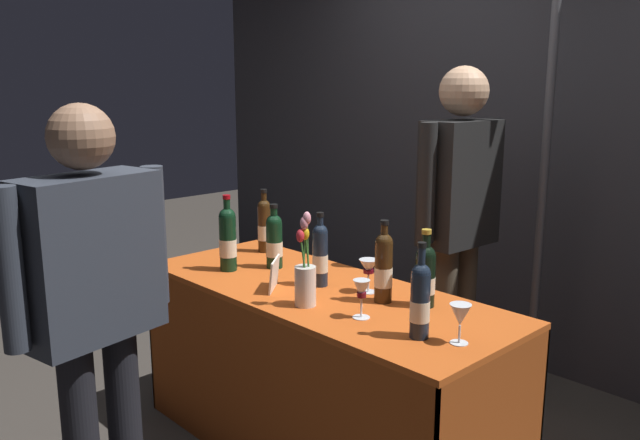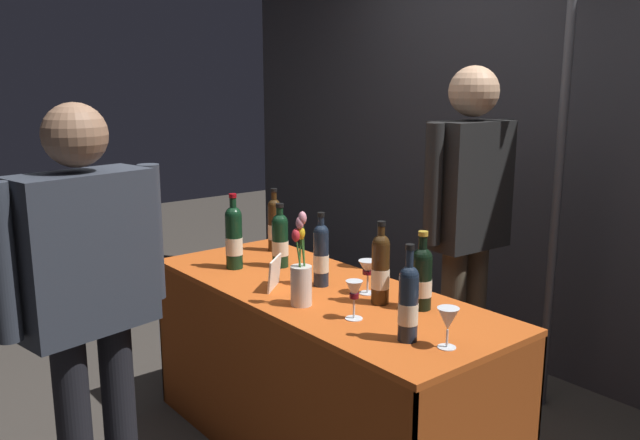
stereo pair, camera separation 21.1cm
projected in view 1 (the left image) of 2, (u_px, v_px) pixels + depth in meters
The scene contains 17 objects.
back_partition at pixel (519, 111), 3.66m from camera, with size 5.20×0.12×2.92m, color #2D2D33.
tasting_table at pixel (320, 341), 2.81m from camera, with size 1.74×0.68×0.76m.
featured_wine_bottle at pixel (420, 299), 2.21m from camera, with size 0.07×0.07×0.34m.
display_bottle_0 at pixel (264, 225), 3.33m from camera, with size 0.07×0.07×0.33m.
display_bottle_1 at pixel (384, 267), 2.57m from camera, with size 0.07×0.07×0.33m.
display_bottle_2 at pixel (425, 274), 2.53m from camera, with size 0.08×0.08×0.31m.
display_bottle_3 at pixel (320, 254), 2.78m from camera, with size 0.07×0.07×0.32m.
display_bottle_4 at pixel (228, 238), 3.00m from camera, with size 0.08×0.08×0.36m.
display_bottle_5 at pixel (274, 240), 3.05m from camera, with size 0.08×0.08×0.31m.
wine_glass_near_vendor at pixel (368, 268), 2.69m from camera, with size 0.08×0.08×0.14m.
wine_glass_mid at pixel (362, 291), 2.40m from camera, with size 0.07×0.07×0.15m.
wine_glass_near_taster at pixel (460, 316), 2.17m from camera, with size 0.07×0.07×0.14m.
flower_vase at pixel (305, 276), 2.53m from camera, with size 0.08×0.08×0.38m.
brochure_stand at pixel (274, 274), 2.74m from camera, with size 0.17×0.01×0.13m, color silver.
vendor_presenter at pixel (458, 210), 3.14m from camera, with size 0.23×0.56×1.70m.
taster_foreground_right at pixel (93, 292), 2.18m from camera, with size 0.29×0.62×1.56m.
booth_signpost at pixel (548, 119), 3.13m from camera, with size 0.55×0.04×2.37m.
Camera 1 is at (1.91, -1.82, 1.63)m, focal length 36.45 mm.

